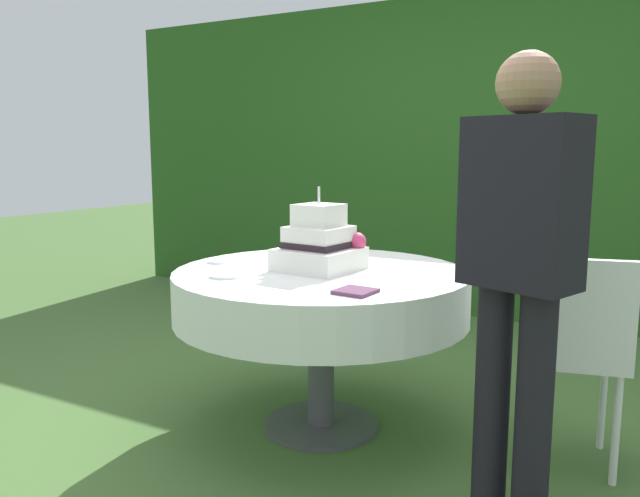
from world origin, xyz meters
TOP-DOWN VIEW (x-y plane):
  - ground_plane at (0.00, 0.00)m, footprint 20.00×20.00m
  - foliage_hedge at (0.00, 2.56)m, footprint 6.55×0.45m
  - cake_table at (0.00, 0.00)m, footprint 1.34×1.34m
  - wedding_cake at (-0.01, 0.01)m, footprint 0.37×0.37m
  - serving_plate_near at (-0.53, -0.07)m, footprint 0.11×0.11m
  - serving_plate_far at (-0.29, -0.33)m, footprint 0.14×0.14m
  - napkin_stack at (0.34, -0.34)m, footprint 0.15×0.15m
  - garden_chair at (1.08, 0.13)m, footprint 0.48×0.48m
  - standing_person at (0.96, -0.39)m, footprint 0.41×0.31m

SIDE VIEW (x-z plane):
  - ground_plane at x=0.00m, z-range 0.00..0.00m
  - garden_chair at x=1.08m, z-range 0.10..0.99m
  - cake_table at x=0.00m, z-range 0.26..1.01m
  - serving_plate_near at x=-0.53m, z-range 0.75..0.76m
  - serving_plate_far at x=-0.29m, z-range 0.75..0.76m
  - napkin_stack at x=0.34m, z-range 0.75..0.77m
  - wedding_cake at x=-0.01m, z-range 0.68..1.06m
  - standing_person at x=0.96m, z-range 0.13..1.73m
  - foliage_hedge at x=0.00m, z-range 0.00..2.46m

